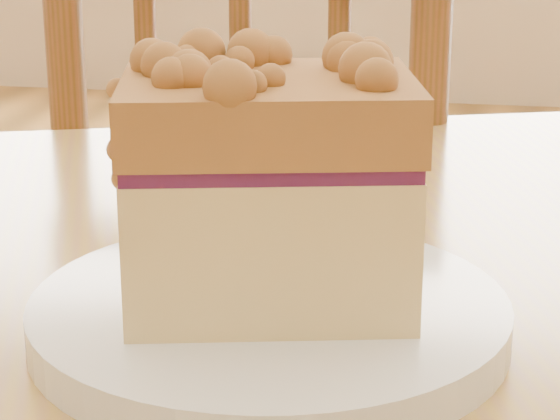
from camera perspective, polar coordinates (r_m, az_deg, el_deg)
name	(u,v)px	position (r m, az deg, el deg)	size (l,w,h in m)	color
cafe_chair_main	(278,322)	(1.24, -0.09, -5.85)	(0.44, 0.44, 0.94)	brown
plate	(269,318)	(0.54, -0.57, -5.67)	(0.23, 0.23, 0.02)	white
cake_slice	(268,181)	(0.51, -0.63, 1.55)	(0.15, 0.13, 0.13)	#F3CB89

